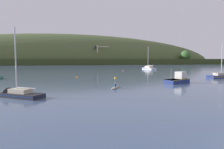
# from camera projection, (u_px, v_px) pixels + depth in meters

# --- Properties ---
(far_shoreline_hill) EXTENTS (431.34, 119.36, 61.98)m
(far_shoreline_hill) POSITION_uv_depth(u_px,v_px,m) (61.00, 64.00, 208.10)
(far_shoreline_hill) COLOR #35401E
(far_shoreline_hill) RESTS_ON ground
(dockside_crane) EXTENTS (13.75, 3.76, 17.46)m
(dockside_crane) POSITION_uv_depth(u_px,v_px,m) (98.00, 55.00, 184.03)
(dockside_crane) COLOR #4C4C51
(dockside_crane) RESTS_ON ground
(sailboat_near_mooring) EXTENTS (6.19, 5.72, 9.36)m
(sailboat_near_mooring) POSITION_uv_depth(u_px,v_px,m) (16.00, 95.00, 24.51)
(sailboat_near_mooring) COLOR #232328
(sailboat_near_mooring) RESTS_ON ground
(sailboat_far_left) EXTENTS (6.49, 2.45, 9.48)m
(sailboat_far_left) POSITION_uv_depth(u_px,v_px,m) (221.00, 77.00, 49.98)
(sailboat_far_left) COLOR navy
(sailboat_far_left) RESTS_ON ground
(sailboat_outer_reach) EXTENTS (4.11, 8.50, 12.00)m
(sailboat_outer_reach) POSITION_uv_depth(u_px,v_px,m) (148.00, 69.00, 93.81)
(sailboat_outer_reach) COLOR white
(sailboat_outer_reach) RESTS_ON ground
(fishing_boat_moored) EXTENTS (6.16, 3.95, 3.65)m
(fishing_boat_moored) POSITION_uv_depth(u_px,v_px,m) (179.00, 81.00, 39.17)
(fishing_boat_moored) COLOR navy
(fishing_boat_moored) RESTS_ON ground
(canoe_with_paddler) EXTENTS (2.76, 3.57, 1.02)m
(canoe_with_paddler) POSITION_uv_depth(u_px,v_px,m) (115.00, 87.00, 32.04)
(canoe_with_paddler) COLOR gray
(canoe_with_paddler) RESTS_ON ground
(mooring_buoy_foreground) EXTENTS (0.63, 0.63, 0.71)m
(mooring_buoy_foreground) POSITION_uv_depth(u_px,v_px,m) (115.00, 78.00, 49.26)
(mooring_buoy_foreground) COLOR yellow
(mooring_buoy_foreground) RESTS_ON ground
(mooring_buoy_midchannel) EXTENTS (0.53, 0.53, 0.61)m
(mooring_buoy_midchannel) POSITION_uv_depth(u_px,v_px,m) (123.00, 71.00, 81.45)
(mooring_buoy_midchannel) COLOR #E06675
(mooring_buoy_midchannel) RESTS_ON ground
(mooring_buoy_off_fishing_boat) EXTENTS (0.54, 0.54, 0.62)m
(mooring_buoy_off_fishing_boat) POSITION_uv_depth(u_px,v_px,m) (77.00, 77.00, 51.20)
(mooring_buoy_off_fishing_boat) COLOR #EA5B19
(mooring_buoy_off_fishing_boat) RESTS_ON ground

